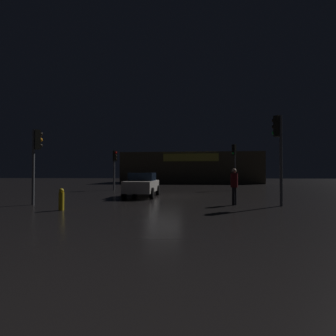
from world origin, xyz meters
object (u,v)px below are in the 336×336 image
traffic_signal_cross_left (36,149)px  traffic_signal_cross_right (115,162)px  store_building (191,168)px  traffic_signal_opposite (234,155)px  traffic_signal_main (278,140)px  pedestrian (234,184)px  fire_hydrant (61,199)px  car_near (142,184)px

traffic_signal_cross_left → traffic_signal_cross_right: traffic_signal_cross_left is taller
store_building → traffic_signal_opposite: bearing=-77.7°
traffic_signal_main → traffic_signal_cross_right: 15.26m
traffic_signal_cross_right → pedestrian: bearing=-48.7°
store_building → traffic_signal_cross_left: bearing=-103.8°
fire_hydrant → car_near: bearing=71.5°
traffic_signal_cross_right → traffic_signal_main: bearing=-43.0°
traffic_signal_cross_left → traffic_signal_cross_right: 11.06m
car_near → fire_hydrant: bearing=-108.5°
traffic_signal_opposite → car_near: size_ratio=0.96×
traffic_signal_main → car_near: traffic_signal_main is taller
traffic_signal_cross_left → traffic_signal_cross_right: size_ratio=1.02×
traffic_signal_opposite → fire_hydrant: size_ratio=4.57×
traffic_signal_cross_left → pedestrian: traffic_signal_cross_left is taller
car_near → traffic_signal_main: bearing=-28.9°
traffic_signal_main → traffic_signal_opposite: traffic_signal_main is taller
traffic_signal_cross_right → car_near: 7.61m
store_building → pedestrian: bearing=-85.7°
traffic_signal_main → pedestrian: bearing=177.9°
traffic_signal_cross_left → pedestrian: 9.85m
car_near → pedestrian: bearing=-37.0°
traffic_signal_main → traffic_signal_cross_left: traffic_signal_main is taller
car_near → fire_hydrant: (-2.16, -6.45, -0.36)m
traffic_signal_opposite → traffic_signal_main: bearing=-88.6°
traffic_signal_opposite → traffic_signal_cross_left: traffic_signal_opposite is taller
traffic_signal_main → fire_hydrant: bearing=-165.8°
store_building → traffic_signal_cross_left: (-7.45, -30.42, 0.38)m
traffic_signal_cross_right → pedestrian: (9.09, -10.33, -1.51)m
traffic_signal_main → traffic_signal_cross_right: bearing=137.0°
store_building → traffic_signal_main: 30.10m
traffic_signal_main → traffic_signal_cross_left: (-11.73, -0.63, -0.39)m
traffic_signal_main → pedestrian: (-2.06, 0.08, -2.08)m
traffic_signal_cross_left → traffic_signal_cross_right: bearing=87.0°
traffic_signal_opposite → pedestrian: bearing=-99.1°
store_building → traffic_signal_main: bearing=-81.8°
store_building → car_near: (-3.05, -25.72, -1.53)m
fire_hydrant → store_building: bearing=80.8°
store_building → traffic_signal_cross_right: (-6.86, -19.37, 0.19)m
pedestrian → fire_hydrant: 7.86m
traffic_signal_cross_right → fire_hydrant: bearing=-82.6°
car_near → fire_hydrant: 6.81m
pedestrian → fire_hydrant: size_ratio=1.94×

